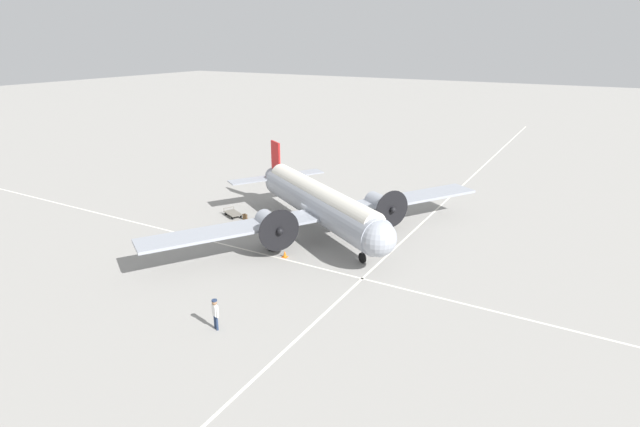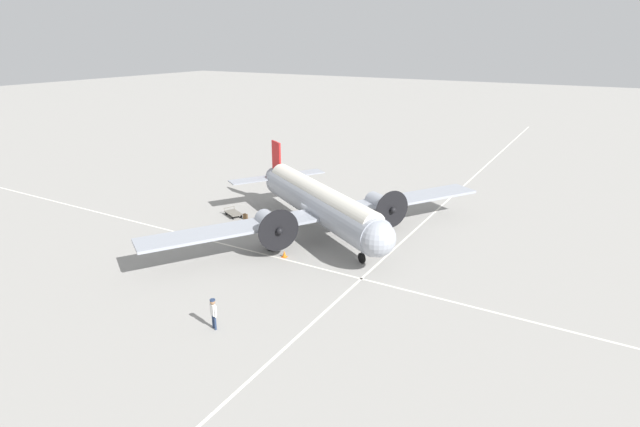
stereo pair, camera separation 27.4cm
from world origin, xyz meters
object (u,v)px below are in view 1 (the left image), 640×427
airliner_main (323,204)px  crew_foreground (215,311)px  suitcase_near_door (245,217)px  traffic_cone (285,254)px  baggage_cart (233,213)px

airliner_main → crew_foreground: airliner_main is taller
suitcase_near_door → crew_foreground: bearing=122.7°
airliner_main → suitcase_near_door: (7.25, 0.13, -2.24)m
suitcase_near_door → traffic_cone: bearing=146.5°
baggage_cart → crew_foreground: bearing=-27.6°
suitcase_near_door → baggage_cart: bearing=-6.6°
airliner_main → traffic_cone: (0.28, 4.74, -2.27)m
suitcase_near_door → traffic_cone: (-6.97, 4.61, -0.03)m
baggage_cart → traffic_cone: baggage_cart is taller
airliner_main → baggage_cart: size_ratio=11.99×
suitcase_near_door → traffic_cone: size_ratio=1.11×
suitcase_near_door → baggage_cart: 1.38m
airliner_main → traffic_cone: bearing=-61.4°
traffic_cone → crew_foreground: bearing=101.5°
airliner_main → crew_foreground: bearing=-51.5°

